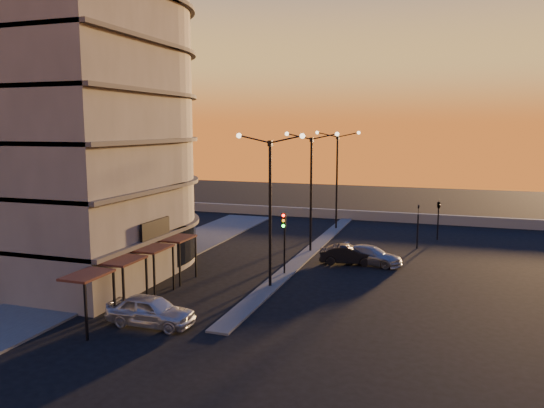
{
  "coord_description": "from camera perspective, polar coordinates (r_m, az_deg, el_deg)",
  "views": [
    {
      "loc": [
        10.25,
        -30.15,
        9.85
      ],
      "look_at": [
        -1.61,
        5.17,
        4.45
      ],
      "focal_mm": 35.0,
      "sensor_mm": 36.0,
      "label": 1
    }
  ],
  "objects": [
    {
      "name": "ground",
      "position": [
        33.33,
        -0.2,
        -8.94
      ],
      "size": [
        120.0,
        120.0,
        0.0
      ],
      "primitive_type": "plane",
      "color": "black",
      "rests_on": "ground"
    },
    {
      "name": "sidewalk_west",
      "position": [
        41.14,
        -12.41,
        -5.72
      ],
      "size": [
        5.0,
        40.0,
        0.12
      ],
      "primitive_type": "cube",
      "color": "#4A4A48",
      "rests_on": "ground"
    },
    {
      "name": "median",
      "position": [
        42.57,
        4.15,
        -5.07
      ],
      "size": [
        1.2,
        36.0,
        0.12
      ],
      "primitive_type": "cube",
      "color": "#4A4A48",
      "rests_on": "ground"
    },
    {
      "name": "parapet",
      "position": [
        57.51,
        10.07,
        -1.24
      ],
      "size": [
        44.0,
        0.5,
        1.0
      ],
      "primitive_type": "cube",
      "color": "gray",
      "rests_on": "ground"
    },
    {
      "name": "building",
      "position": [
        38.76,
        -20.57,
        10.78
      ],
      "size": [
        14.35,
        17.08,
        25.0
      ],
      "color": "#625D56",
      "rests_on": "ground"
    },
    {
      "name": "streetlamp_near",
      "position": [
        32.12,
        -0.21,
        0.63
      ],
      "size": [
        4.32,
        0.32,
        9.51
      ],
      "color": "black",
      "rests_on": "ground"
    },
    {
      "name": "streetlamp_mid",
      "position": [
        41.65,
        4.23,
        2.36
      ],
      "size": [
        4.32,
        0.32,
        9.51
      ],
      "color": "black",
      "rests_on": "ground"
    },
    {
      "name": "streetlamp_far",
      "position": [
        51.36,
        7.0,
        3.43
      ],
      "size": [
        4.32,
        0.32,
        9.51
      ],
      "color": "black",
      "rests_on": "ground"
    },
    {
      "name": "traffic_light_main",
      "position": [
        35.26,
        1.3,
        -3.14
      ],
      "size": [
        0.28,
        0.44,
        4.25
      ],
      "color": "black",
      "rests_on": "ground"
    },
    {
      "name": "signal_east_a",
      "position": [
        44.91,
        15.41,
        -2.21
      ],
      "size": [
        0.13,
        0.16,
        3.6
      ],
      "color": "black",
      "rests_on": "ground"
    },
    {
      "name": "signal_east_b",
      "position": [
        48.62,
        17.5,
        -0.12
      ],
      "size": [
        0.42,
        1.99,
        3.6
      ],
      "color": "black",
      "rests_on": "ground"
    },
    {
      "name": "car_hatchback",
      "position": [
        27.7,
        -12.91,
        -11.1
      ],
      "size": [
        4.54,
        1.85,
        1.54
      ],
      "primitive_type": "imported",
      "rotation": [
        0.0,
        0.0,
        1.58
      ],
      "color": "#AFB2B7",
      "rests_on": "ground"
    },
    {
      "name": "car_sedan",
      "position": [
        39.05,
        8.17,
        -5.42
      ],
      "size": [
        4.34,
        2.23,
        1.36
      ],
      "primitive_type": "imported",
      "rotation": [
        0.0,
        0.0,
        1.77
      ],
      "color": "black",
      "rests_on": "ground"
    },
    {
      "name": "car_wagon",
      "position": [
        39.22,
        10.55,
        -5.44
      ],
      "size": [
        4.89,
        2.89,
        1.33
      ],
      "primitive_type": "imported",
      "rotation": [
        0.0,
        0.0,
        1.33
      ],
      "color": "gray",
      "rests_on": "ground"
    }
  ]
}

